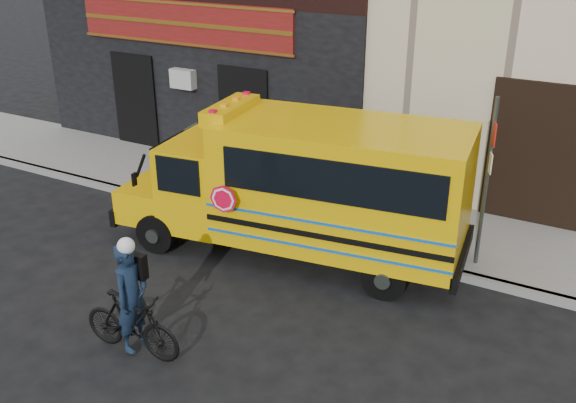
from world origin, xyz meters
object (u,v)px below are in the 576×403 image
(cyclist, at_px, (132,300))
(bicycle, at_px, (131,324))
(sign_pole, at_px, (487,180))
(school_bus, at_px, (308,184))

(cyclist, bearing_deg, bicycle, -169.50)
(sign_pole, relative_size, cyclist, 1.90)
(school_bus, xyz_separation_m, sign_pole, (3.04, 1.02, 0.33))
(cyclist, bearing_deg, sign_pole, -40.79)
(bicycle, bearing_deg, sign_pole, -41.84)
(school_bus, height_order, sign_pole, sign_pole)
(bicycle, distance_m, cyclist, 0.38)
(sign_pole, distance_m, cyclist, 6.42)
(bicycle, height_order, cyclist, cyclist)
(sign_pole, bearing_deg, bicycle, -127.80)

